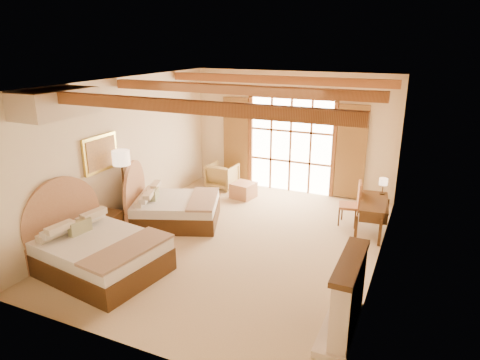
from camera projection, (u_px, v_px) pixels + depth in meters
The scene contains 19 objects.
floor at pixel (237, 241), 8.83m from camera, with size 7.00×7.00×0.00m, color tan.
wall_back at pixel (292, 133), 11.36m from camera, with size 5.50×5.50×0.00m, color beige.
wall_left at pixel (123, 152), 9.41m from camera, with size 7.00×7.00×0.00m, color beige.
wall_right at pixel (383, 185), 7.26m from camera, with size 7.00×7.00×0.00m, color beige.
ceiling at pixel (236, 83), 7.83m from camera, with size 7.00×7.00×0.00m, color #AC6B3C.
ceiling_beams at pixel (236, 90), 7.87m from camera, with size 5.39×4.60×0.18m, color #975F32, non-canonical shape.
french_doors at pixel (290, 146), 11.42m from camera, with size 3.95×0.08×2.60m.
fireplace at pixel (346, 301), 5.92m from camera, with size 0.46×1.40×1.16m.
painting at pixel (101, 154), 8.69m from camera, with size 0.06×0.95×0.75m.
canopy_valance at pixel (56, 103), 7.12m from camera, with size 0.70×1.40×0.45m, color beige.
bed_near at pixel (93, 249), 7.59m from camera, with size 2.32×1.87×1.39m.
bed_far at pixel (170, 206), 9.65m from camera, with size 2.39×2.03×1.25m.
nightstand at pixel (110, 225), 8.90m from camera, with size 0.46×0.46×0.56m, color #412A11.
floor_lamp at pixel (122, 163), 9.01m from camera, with size 0.37×0.37×1.75m.
armchair at pixel (222, 176), 11.91m from camera, with size 0.74×0.76×0.69m, color tan.
ottoman at pixel (243, 190), 11.20m from camera, with size 0.55×0.55×0.40m, color #AA7A54.
desk at pixel (373, 215), 9.13m from camera, with size 0.73×1.38×0.71m.
desk_chair at pixel (350, 211), 9.52m from camera, with size 0.53×0.53×1.01m.
desk_lamp at pixel (383, 182), 9.33m from camera, with size 0.18×0.18×0.36m.
Camera 1 is at (3.35, -7.26, 3.95)m, focal length 32.00 mm.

